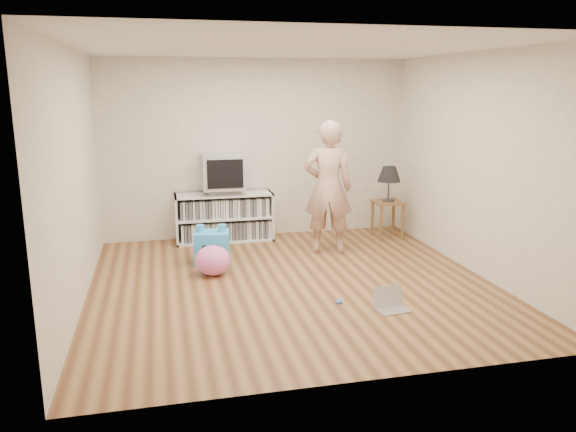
{
  "coord_description": "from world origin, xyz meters",
  "views": [
    {
      "loc": [
        -1.41,
        -5.92,
        2.2
      ],
      "look_at": [
        0.05,
        0.4,
        0.7
      ],
      "focal_mm": 35.0,
      "sensor_mm": 36.0,
      "label": 1
    }
  ],
  "objects_px": {
    "crt_tv": "(223,171)",
    "table_lamp": "(389,175)",
    "person": "(328,188)",
    "plush_pink": "(213,260)",
    "side_table": "(388,210)",
    "plush_blue": "(212,247)",
    "dvd_deck": "(224,191)",
    "laptop": "(390,303)",
    "media_unit": "(224,217)"
  },
  "relations": [
    {
      "from": "dvd_deck",
      "to": "laptop",
      "type": "bearing_deg",
      "value": -65.92
    },
    {
      "from": "media_unit",
      "to": "plush_blue",
      "type": "distance_m",
      "value": 1.11
    },
    {
      "from": "dvd_deck",
      "to": "crt_tv",
      "type": "height_order",
      "value": "crt_tv"
    },
    {
      "from": "table_lamp",
      "to": "person",
      "type": "distance_m",
      "value": 1.22
    },
    {
      "from": "laptop",
      "to": "plush_pink",
      "type": "relative_size",
      "value": 0.82
    },
    {
      "from": "dvd_deck",
      "to": "table_lamp",
      "type": "height_order",
      "value": "table_lamp"
    },
    {
      "from": "media_unit",
      "to": "person",
      "type": "xyz_separation_m",
      "value": [
        1.29,
        -0.92,
        0.54
      ]
    },
    {
      "from": "dvd_deck",
      "to": "crt_tv",
      "type": "bearing_deg",
      "value": -90.0
    },
    {
      "from": "laptop",
      "to": "plush_pink",
      "type": "xyz_separation_m",
      "value": [
        -1.65,
        1.46,
        0.12
      ]
    },
    {
      "from": "dvd_deck",
      "to": "crt_tv",
      "type": "relative_size",
      "value": 0.75
    },
    {
      "from": "side_table",
      "to": "table_lamp",
      "type": "distance_m",
      "value": 0.53
    },
    {
      "from": "table_lamp",
      "to": "laptop",
      "type": "xyz_separation_m",
      "value": [
        -1.05,
        -2.61,
        -0.88
      ]
    },
    {
      "from": "person",
      "to": "plush_pink",
      "type": "relative_size",
      "value": 4.22
    },
    {
      "from": "dvd_deck",
      "to": "person",
      "type": "relative_size",
      "value": 0.25
    },
    {
      "from": "media_unit",
      "to": "crt_tv",
      "type": "xyz_separation_m",
      "value": [
        0.0,
        -0.02,
        0.67
      ]
    },
    {
      "from": "media_unit",
      "to": "laptop",
      "type": "xyz_separation_m",
      "value": [
        1.33,
        -2.99,
        -0.29
      ]
    },
    {
      "from": "side_table",
      "to": "laptop",
      "type": "height_order",
      "value": "side_table"
    },
    {
      "from": "table_lamp",
      "to": "laptop",
      "type": "distance_m",
      "value": 2.95
    },
    {
      "from": "media_unit",
      "to": "plush_pink",
      "type": "height_order",
      "value": "media_unit"
    },
    {
      "from": "media_unit",
      "to": "table_lamp",
      "type": "distance_m",
      "value": 2.49
    },
    {
      "from": "plush_pink",
      "to": "dvd_deck",
      "type": "bearing_deg",
      "value": 78.1
    },
    {
      "from": "media_unit",
      "to": "laptop",
      "type": "relative_size",
      "value": 4.03
    },
    {
      "from": "side_table",
      "to": "plush_pink",
      "type": "height_order",
      "value": "side_table"
    },
    {
      "from": "table_lamp",
      "to": "crt_tv",
      "type": "bearing_deg",
      "value": 171.25
    },
    {
      "from": "plush_blue",
      "to": "plush_pink",
      "type": "height_order",
      "value": "plush_blue"
    },
    {
      "from": "plush_pink",
      "to": "plush_blue",
      "type": "bearing_deg",
      "value": 85.54
    },
    {
      "from": "side_table",
      "to": "person",
      "type": "distance_m",
      "value": 1.3
    },
    {
      "from": "table_lamp",
      "to": "plush_blue",
      "type": "bearing_deg",
      "value": -165.78
    },
    {
      "from": "table_lamp",
      "to": "plush_blue",
      "type": "xyz_separation_m",
      "value": [
        -2.67,
        -0.68,
        -0.73
      ]
    },
    {
      "from": "plush_pink",
      "to": "media_unit",
      "type": "bearing_deg",
      "value": 78.22
    },
    {
      "from": "dvd_deck",
      "to": "crt_tv",
      "type": "distance_m",
      "value": 0.29
    },
    {
      "from": "table_lamp",
      "to": "plush_blue",
      "type": "relative_size",
      "value": 1.02
    },
    {
      "from": "table_lamp",
      "to": "plush_pink",
      "type": "height_order",
      "value": "table_lamp"
    },
    {
      "from": "side_table",
      "to": "laptop",
      "type": "distance_m",
      "value": 2.83
    },
    {
      "from": "table_lamp",
      "to": "laptop",
      "type": "relative_size",
      "value": 1.48
    },
    {
      "from": "crt_tv",
      "to": "plush_pink",
      "type": "xyz_separation_m",
      "value": [
        -0.32,
        -1.51,
        -0.84
      ]
    },
    {
      "from": "crt_tv",
      "to": "side_table",
      "type": "distance_m",
      "value": 2.49
    },
    {
      "from": "crt_tv",
      "to": "dvd_deck",
      "type": "bearing_deg",
      "value": 90.0
    },
    {
      "from": "laptop",
      "to": "table_lamp",
      "type": "bearing_deg",
      "value": 60.99
    },
    {
      "from": "person",
      "to": "laptop",
      "type": "bearing_deg",
      "value": 104.93
    },
    {
      "from": "crt_tv",
      "to": "table_lamp",
      "type": "height_order",
      "value": "crt_tv"
    },
    {
      "from": "dvd_deck",
      "to": "person",
      "type": "height_order",
      "value": "person"
    },
    {
      "from": "side_table",
      "to": "plush_pink",
      "type": "xyz_separation_m",
      "value": [
        -2.7,
        -1.14,
        -0.24
      ]
    },
    {
      "from": "crt_tv",
      "to": "table_lamp",
      "type": "bearing_deg",
      "value": -8.75
    },
    {
      "from": "crt_tv",
      "to": "person",
      "type": "relative_size",
      "value": 0.34
    },
    {
      "from": "crt_tv",
      "to": "table_lamp",
      "type": "relative_size",
      "value": 1.17
    },
    {
      "from": "crt_tv",
      "to": "laptop",
      "type": "distance_m",
      "value": 3.4
    },
    {
      "from": "crt_tv",
      "to": "person",
      "type": "distance_m",
      "value": 1.58
    },
    {
      "from": "side_table",
      "to": "plush_pink",
      "type": "distance_m",
      "value": 2.94
    },
    {
      "from": "side_table",
      "to": "table_lamp",
      "type": "xyz_separation_m",
      "value": [
        0.0,
        0.0,
        0.53
      ]
    }
  ]
}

